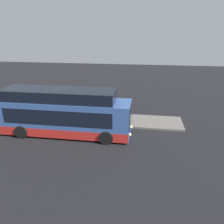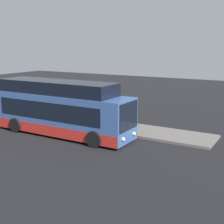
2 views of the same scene
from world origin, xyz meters
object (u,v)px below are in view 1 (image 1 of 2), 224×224
at_px(bus_lead, 64,115).
at_px(passenger_waiting, 79,108).
at_px(sign_post, 67,99).
at_px(passenger_with_bags, 96,107).
at_px(passenger_boarding, 121,114).
at_px(suitcase, 114,121).
at_px(trash_bin, 53,111).

bearing_deg(bus_lead, passenger_waiting, 84.53).
xyz_separation_m(passenger_waiting, sign_post, (-1.47, 0.92, 0.56)).
height_order(passenger_with_bags, sign_post, sign_post).
relative_size(passenger_boarding, sign_post, 0.69).
relative_size(passenger_with_bags, suitcase, 1.97).
xyz_separation_m(sign_post, trash_bin, (-1.40, -0.24, -1.22)).
relative_size(bus_lead, passenger_with_bags, 5.98).
bearing_deg(passenger_with_bags, passenger_boarding, 29.51).
bearing_deg(suitcase, bus_lead, -150.03).
xyz_separation_m(bus_lead, passenger_waiting, (0.29, 3.01, -0.50)).
bearing_deg(sign_post, passenger_boarding, -15.95).
bearing_deg(passenger_with_bags, trash_bin, -124.94).
distance_m(passenger_boarding, passenger_with_bags, 2.85).
distance_m(passenger_waiting, trash_bin, 3.01).
bearing_deg(passenger_waiting, trash_bin, 151.14).
bearing_deg(sign_post, suitcase, -20.27).
bearing_deg(suitcase, trash_bin, 166.04).
height_order(suitcase, sign_post, sign_post).
bearing_deg(passenger_boarding, passenger_waiting, -15.94).
bearing_deg(suitcase, sign_post, 159.73).
distance_m(suitcase, trash_bin, 6.46).
height_order(bus_lead, passenger_boarding, bus_lead).
height_order(bus_lead, passenger_waiting, bus_lead).
height_order(passenger_waiting, passenger_with_bags, passenger_waiting).
distance_m(passenger_boarding, sign_post, 5.72).
bearing_deg(passenger_waiting, passenger_boarding, -24.68).
distance_m(passenger_with_bags, suitcase, 2.55).
bearing_deg(suitcase, passenger_waiting, 165.50).
height_order(passenger_boarding, suitcase, passenger_boarding).
height_order(sign_post, trash_bin, sign_post).
xyz_separation_m(bus_lead, trash_bin, (-2.57, 3.69, -1.16)).
relative_size(passenger_waiting, passenger_with_bags, 1.04).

